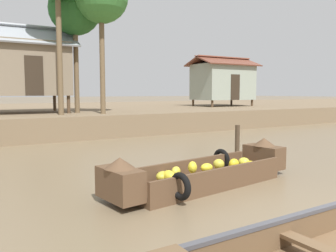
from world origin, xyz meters
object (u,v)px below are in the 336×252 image
at_px(palm_tree_near, 75,10).
at_px(mooring_post, 237,142).
at_px(stilt_house_mid_left, 28,68).
at_px(stilt_house_mid_right, 223,81).
at_px(banana_boat, 204,172).

relative_size(palm_tree_near, mooring_post, 6.01).
bearing_deg(palm_tree_near, stilt_house_mid_left, 149.86).
bearing_deg(mooring_post, stilt_house_mid_right, 51.62).
distance_m(stilt_house_mid_left, mooring_post, 11.57).
xyz_separation_m(stilt_house_mid_left, mooring_post, (4.21, -10.44, -2.71)).
height_order(banana_boat, palm_tree_near, palm_tree_near).
bearing_deg(stilt_house_mid_left, stilt_house_mid_right, 7.30).
relative_size(stilt_house_mid_left, stilt_house_mid_right, 0.88).
bearing_deg(stilt_house_mid_right, stilt_house_mid_left, -172.70).
bearing_deg(mooring_post, banana_boat, -144.26).
bearing_deg(stilt_house_mid_left, mooring_post, -68.02).
xyz_separation_m(stilt_house_mid_left, stilt_house_mid_right, (13.88, 1.78, -0.38)).
relative_size(banana_boat, stilt_house_mid_right, 1.00).
relative_size(stilt_house_mid_right, mooring_post, 4.63).
xyz_separation_m(palm_tree_near, mooring_post, (2.15, -9.24, -5.49)).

